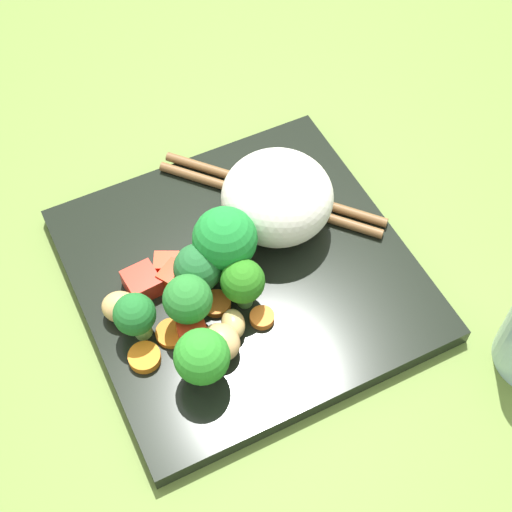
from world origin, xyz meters
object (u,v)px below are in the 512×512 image
at_px(chopstick_pair, 271,194).
at_px(carrot_slice_0, 172,333).
at_px(square_plate, 244,274).
at_px(rice_mound, 277,197).
at_px(broccoli_floret_2, 188,301).

bearing_deg(chopstick_pair, carrot_slice_0, 82.11).
bearing_deg(square_plate, rice_mound, 32.48).
xyz_separation_m(carrot_slice_0, chopstick_pair, (0.14, 0.09, 0.00)).
bearing_deg(carrot_slice_0, chopstick_pair, 32.48).
distance_m(square_plate, rice_mound, 0.07).
bearing_deg(rice_mound, chopstick_pair, 71.19).
relative_size(square_plate, rice_mound, 2.84).
xyz_separation_m(square_plate, chopstick_pair, (0.06, 0.06, 0.01)).
bearing_deg(chopstick_pair, square_plate, 94.80).
height_order(rice_mound, carrot_slice_0, rice_mound).
xyz_separation_m(broccoli_floret_2, carrot_slice_0, (-0.02, -0.00, -0.03)).
bearing_deg(chopstick_pair, broccoli_floret_2, 84.93).
bearing_deg(rice_mound, carrot_slice_0, -154.79).
xyz_separation_m(square_plate, rice_mound, (0.05, 0.03, 0.04)).
bearing_deg(carrot_slice_0, broccoli_floret_2, 9.32).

